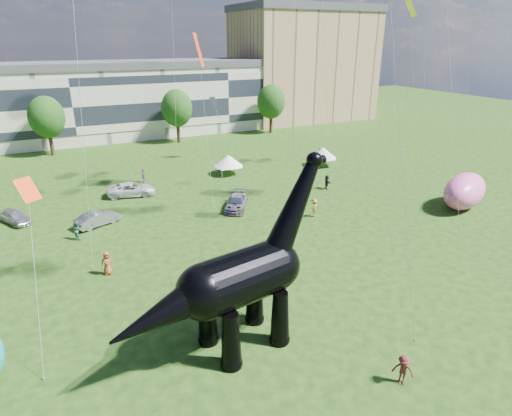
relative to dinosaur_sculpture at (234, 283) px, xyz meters
name	(u,v)px	position (x,y,z in m)	size (l,w,h in m)	color
ground	(299,327)	(4.24, -0.19, -4.23)	(220.00, 220.00, 0.00)	#16330C
terrace_row	(71,106)	(-3.76, 61.81, 1.77)	(78.00, 11.00, 12.00)	beige
apartment_block	(302,67)	(44.24, 64.81, 6.77)	(28.00, 18.00, 22.00)	tan
tree_mid_left	(46,114)	(-7.76, 52.81, 2.06)	(5.20, 5.20, 9.44)	#382314
tree_mid_right	(177,105)	(12.24, 52.81, 2.06)	(5.20, 5.20, 9.44)	#382314
tree_far_right	(271,99)	(30.24, 52.81, 2.06)	(5.20, 5.20, 9.44)	#382314
dinosaur_sculpture	(234,283)	(0.00, 0.00, 0.00)	(13.76, 4.81, 11.20)	black
car_silver	(15,216)	(-12.12, 25.86, -3.55)	(1.60, 3.97, 1.35)	#B6B5BA
car_grey	(98,219)	(-4.97, 21.72, -3.53)	(1.48, 4.23, 1.40)	gray
car_white	(132,189)	(-0.41, 28.79, -3.48)	(2.48, 5.37, 1.49)	silver
car_dark	(236,202)	(8.74, 19.89, -3.54)	(1.94, 4.78, 1.39)	#595960
gazebo_near	(228,161)	(12.76, 31.66, -2.41)	(3.97, 3.97, 2.59)	white
gazebo_far	(323,153)	(26.20, 29.60, -2.37)	(4.77, 4.77, 2.65)	silver
inflatable_pink	(465,191)	(30.52, 9.71, -2.40)	(7.32, 3.66, 3.66)	pink
visitors	(197,224)	(3.08, 15.83, -3.34)	(53.77, 40.71, 1.89)	#9F4E27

